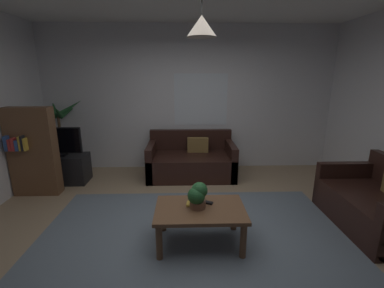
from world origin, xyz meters
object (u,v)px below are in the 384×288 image
at_px(couch_under_window, 191,162).
at_px(coffee_table, 200,214).
at_px(bookshelf_corner, 33,152).
at_px(tv_stand, 62,169).
at_px(potted_plant_on_table, 198,195).
at_px(tv, 58,141).
at_px(couch_right_side, 378,207).
at_px(book_on_table_0, 193,204).
at_px(remote_on_table_0, 206,202).
at_px(potted_palm_corner, 62,140).
at_px(pendant_lamp, 202,26).

xyz_separation_m(couch_under_window, coffee_table, (0.04, -2.08, 0.10)).
bearing_deg(bookshelf_corner, coffee_table, -28.33).
bearing_deg(tv_stand, potted_plant_on_table, -38.01).
distance_m(tv, bookshelf_corner, 0.48).
xyz_separation_m(couch_under_window, couch_right_side, (2.29, -1.81, 0.00)).
height_order(couch_under_window, tv_stand, couch_under_window).
bearing_deg(book_on_table_0, remote_on_table_0, 11.46).
height_order(remote_on_table_0, bookshelf_corner, bookshelf_corner).
distance_m(tv, potted_palm_corner, 0.57).
bearing_deg(potted_plant_on_table, couch_right_side, 6.49).
bearing_deg(couch_under_window, coffee_table, -88.84).
distance_m(coffee_table, potted_plant_on_table, 0.22).
distance_m(tv_stand, potted_palm_corner, 0.68).
height_order(potted_plant_on_table, tv_stand, potted_plant_on_table).
relative_size(remote_on_table_0, tv, 0.20).
height_order(couch_right_side, pendant_lamp, pendant_lamp).
bearing_deg(couch_right_side, pendant_lamp, -83.03).
relative_size(book_on_table_0, bookshelf_corner, 0.10).
bearing_deg(tv, coffee_table, -37.61).
distance_m(couch_right_side, tv_stand, 4.86).
distance_m(remote_on_table_0, potted_plant_on_table, 0.19).
distance_m(remote_on_table_0, potted_palm_corner, 3.43).
distance_m(couch_under_window, book_on_table_0, 2.01).
bearing_deg(potted_palm_corner, tv_stand, -71.04).
relative_size(potted_plant_on_table, potted_palm_corner, 0.20).
bearing_deg(couch_under_window, remote_on_table_0, -86.67).
relative_size(couch_right_side, potted_plant_on_table, 4.70).
distance_m(couch_under_window, potted_plant_on_table, 2.09).
relative_size(couch_right_side, bookshelf_corner, 0.97).
bearing_deg(tv_stand, tv, -90.00).
height_order(book_on_table_0, remote_on_table_0, remote_on_table_0).
relative_size(couch_right_side, pendant_lamp, 2.35).
xyz_separation_m(potted_plant_on_table, pendant_lamp, (0.03, -0.02, 1.72)).
bearing_deg(book_on_table_0, tv_stand, 142.33).
height_order(couch_under_window, potted_plant_on_table, couch_under_window).
distance_m(coffee_table, tv, 2.99).
relative_size(book_on_table_0, pendant_lamp, 0.23).
distance_m(remote_on_table_0, tv, 2.98).
xyz_separation_m(remote_on_table_0, tv_stand, (-2.42, 1.72, -0.20)).
relative_size(remote_on_table_0, pendant_lamp, 0.28).
distance_m(couch_right_side, book_on_table_0, 2.34).
relative_size(coffee_table, bookshelf_corner, 0.71).
bearing_deg(bookshelf_corner, couch_right_side, -12.88).
bearing_deg(coffee_table, book_on_table_0, 135.35).
distance_m(couch_under_window, couch_right_side, 2.92).
bearing_deg(couch_under_window, tv_stand, -173.90).
distance_m(couch_under_window, potted_palm_corner, 2.53).
relative_size(tv, bookshelf_corner, 0.57).
bearing_deg(couch_under_window, potted_palm_corner, 173.93).
relative_size(potted_palm_corner, bookshelf_corner, 1.03).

